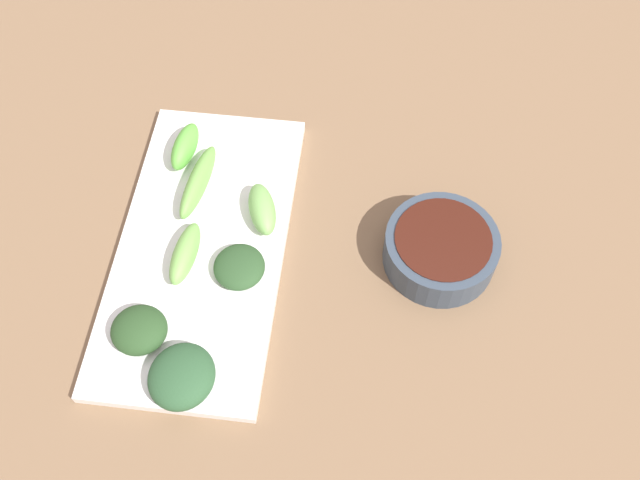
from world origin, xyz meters
name	(u,v)px	position (x,y,z in m)	size (l,w,h in m)	color
tabletop	(278,279)	(0.00, 0.00, 0.01)	(2.10, 2.10, 0.02)	brown
sauce_bowl	(441,248)	(-0.17, -0.04, 0.04)	(0.12, 0.12, 0.04)	#364351
serving_plate	(202,247)	(0.08, -0.02, 0.03)	(0.17, 0.36, 0.01)	white
broccoli_leafy_0	(182,376)	(0.07, 0.13, 0.05)	(0.06, 0.07, 0.03)	#2C5330
broccoli_leafy_1	(139,330)	(0.12, 0.09, 0.04)	(0.06, 0.05, 0.03)	#284823
broccoli_stalk_2	(198,182)	(0.10, -0.09, 0.05)	(0.02, 0.10, 0.03)	#6CA84A
broccoli_stalk_3	(186,250)	(0.09, 0.00, 0.05)	(0.02, 0.07, 0.03)	#73AF50
broccoli_leafy_4	(239,267)	(0.04, 0.01, 0.04)	(0.05, 0.05, 0.02)	#2A4B27
broccoli_stalk_5	(262,209)	(0.02, -0.06, 0.05)	(0.03, 0.07, 0.03)	#79B45A
broccoli_stalk_6	(185,147)	(0.12, -0.14, 0.05)	(0.02, 0.06, 0.03)	#60B841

